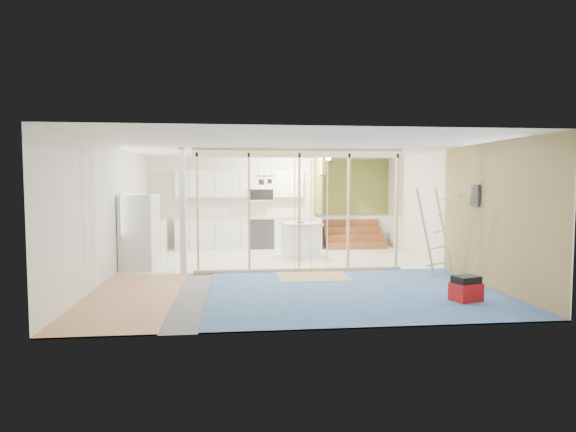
{
  "coord_description": "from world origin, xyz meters",
  "views": [
    {
      "loc": [
        -1.02,
        -9.96,
        1.89
      ],
      "look_at": [
        0.13,
        0.6,
        1.15
      ],
      "focal_mm": 30.0,
      "sensor_mm": 36.0,
      "label": 1
    }
  ],
  "objects": [
    {
      "name": "soap_bottle_b",
      "position": [
        0.7,
        3.63,
        1.02
      ],
      "size": [
        0.09,
        0.09,
        0.18
      ],
      "primitive_type": "imported",
      "rotation": [
        0.0,
        0.0,
        -0.17
      ],
      "color": "silver",
      "rests_on": "base_cabinets"
    },
    {
      "name": "island",
      "position": [
        0.6,
        1.98,
        0.44
      ],
      "size": [
        1.04,
        1.04,
        0.88
      ],
      "rotation": [
        0.0,
        0.0,
        0.17
      ],
      "color": "white",
      "rests_on": "room"
    },
    {
      "name": "bowl",
      "position": [
        0.6,
        1.95,
        0.91
      ],
      "size": [
        0.32,
        0.32,
        0.06
      ],
      "primitive_type": "imported",
      "rotation": [
        0.0,
        0.0,
        -0.3
      ],
      "color": "white",
      "rests_on": "island"
    },
    {
      "name": "pot_rack",
      "position": [
        -0.31,
        1.89,
        2.0
      ],
      "size": [
        0.52,
        0.52,
        0.72
      ],
      "color": "black",
      "rests_on": "room"
    },
    {
      "name": "ladder",
      "position": [
        3.01,
        -0.7,
        0.9
      ],
      "size": [
        0.95,
        0.12,
        1.76
      ],
      "rotation": [
        0.0,
        0.0,
        -0.2
      ],
      "color": "tan",
      "rests_on": "room"
    },
    {
      "name": "sheathing_panel",
      "position": [
        3.48,
        -2.0,
        1.3
      ],
      "size": [
        0.02,
        4.0,
        2.6
      ],
      "primitive_type": "cube",
      "color": "tan",
      "rests_on": "room"
    },
    {
      "name": "upper_cabinets",
      "position": [
        -0.84,
        3.82,
        1.82
      ],
      "size": [
        3.6,
        0.41,
        0.85
      ],
      "color": "white",
      "rests_on": "room"
    },
    {
      "name": "fridge",
      "position": [
        -3.07,
        0.57,
        0.82
      ],
      "size": [
        0.79,
        0.77,
        1.63
      ],
      "rotation": [
        0.0,
        0.0,
        -0.13
      ],
      "color": "silver",
      "rests_on": "room"
    },
    {
      "name": "floor_overlays",
      "position": [
        0.07,
        0.06,
        0.01
      ],
      "size": [
        7.0,
        8.0,
        0.03
      ],
      "color": "white",
      "rests_on": "room"
    },
    {
      "name": "ceiling_light",
      "position": [
        1.4,
        3.0,
        2.54
      ],
      "size": [
        0.32,
        0.32,
        0.08
      ],
      "primitive_type": "cylinder",
      "color": "#FFEABF",
      "rests_on": "room"
    },
    {
      "name": "base_cabinets",
      "position": [
        -1.61,
        3.36,
        0.47
      ],
      "size": [
        4.45,
        2.24,
        0.93
      ],
      "color": "white",
      "rests_on": "room"
    },
    {
      "name": "room",
      "position": [
        0.0,
        0.0,
        1.3
      ],
      "size": [
        7.01,
        8.01,
        2.61
      ],
      "color": "slate",
      "rests_on": "ground"
    },
    {
      "name": "electrical_panel",
      "position": [
        3.43,
        -1.4,
        1.65
      ],
      "size": [
        0.04,
        0.3,
        0.4
      ],
      "primitive_type": "cube",
      "color": "#35363A",
      "rests_on": "room"
    },
    {
      "name": "stud_frame",
      "position": [
        -0.24,
        -0.0,
        1.59
      ],
      "size": [
        4.66,
        0.14,
        2.6
      ],
      "color": "tan",
      "rests_on": "room"
    },
    {
      "name": "green_partition",
      "position": [
        2.04,
        3.66,
        0.94
      ],
      "size": [
        2.25,
        1.51,
        2.6
      ],
      "color": "olive",
      "rests_on": "room"
    },
    {
      "name": "soap_bottle_a",
      "position": [
        -2.5,
        3.64,
        1.09
      ],
      "size": [
        0.14,
        0.14,
        0.31
      ],
      "primitive_type": "imported",
      "rotation": [
        0.0,
        0.0,
        0.16
      ],
      "color": "#9DA4AF",
      "rests_on": "base_cabinets"
    },
    {
      "name": "toolbox",
      "position": [
        2.59,
        -2.8,
        0.2
      ],
      "size": [
        0.52,
        0.45,
        0.42
      ],
      "rotation": [
        0.0,
        0.0,
        0.32
      ],
      "color": "#AB0F12",
      "rests_on": "room"
    }
  ]
}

